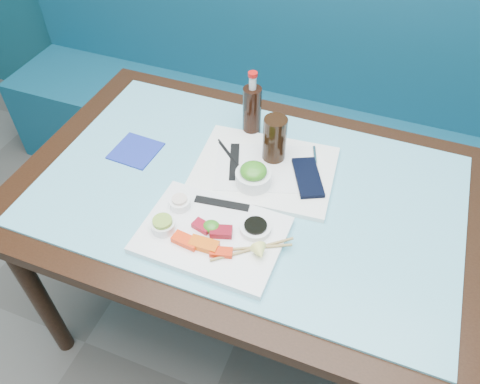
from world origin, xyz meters
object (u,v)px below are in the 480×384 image
(serving_tray, at_px, (264,169))
(cola_glass, at_px, (275,139))
(dining_table, at_px, (248,209))
(sashimi_plate, at_px, (212,235))
(cola_bottle_body, at_px, (252,111))
(blue_napkin, at_px, (136,151))
(seaweed_bowl, at_px, (253,178))
(booth_bench, at_px, (310,126))

(serving_tray, xyz_separation_m, cola_glass, (0.01, 0.05, 0.08))
(dining_table, distance_m, cola_glass, 0.23)
(sashimi_plate, xyz_separation_m, cola_bottle_body, (-0.05, 0.46, 0.08))
(cola_bottle_body, height_order, blue_napkin, cola_bottle_body)
(cola_bottle_body, bearing_deg, dining_table, -71.71)
(dining_table, bearing_deg, blue_napkin, 176.50)
(cola_glass, xyz_separation_m, blue_napkin, (-0.42, -0.12, -0.09))
(cola_glass, relative_size, cola_bottle_body, 0.85)
(sashimi_plate, relative_size, blue_napkin, 2.73)
(blue_napkin, bearing_deg, cola_glass, 15.29)
(sashimi_plate, relative_size, serving_tray, 0.90)
(serving_tray, height_order, seaweed_bowl, seaweed_bowl)
(booth_bench, xyz_separation_m, cola_bottle_body, (-0.08, -0.59, 0.47))
(dining_table, bearing_deg, cola_bottle_body, 108.29)
(sashimi_plate, distance_m, blue_napkin, 0.43)
(seaweed_bowl, bearing_deg, dining_table, -134.59)
(seaweed_bowl, xyz_separation_m, blue_napkin, (-0.40, 0.01, -0.03))
(booth_bench, height_order, seaweed_bowl, booth_bench)
(dining_table, height_order, blue_napkin, blue_napkin)
(seaweed_bowl, relative_size, cola_glass, 0.72)
(sashimi_plate, distance_m, seaweed_bowl, 0.22)
(booth_bench, distance_m, blue_napkin, 0.98)
(blue_napkin, bearing_deg, dining_table, -3.50)
(booth_bench, relative_size, dining_table, 2.14)
(cola_glass, height_order, blue_napkin, cola_glass)
(booth_bench, distance_m, seaweed_bowl, 0.93)
(serving_tray, bearing_deg, cola_bottle_body, 117.11)
(seaweed_bowl, bearing_deg, blue_napkin, 178.01)
(booth_bench, bearing_deg, sashimi_plate, -91.52)
(booth_bench, bearing_deg, dining_table, -90.00)
(cola_glass, bearing_deg, blue_napkin, -164.71)
(dining_table, distance_m, blue_napkin, 0.41)
(dining_table, xyz_separation_m, cola_bottle_body, (-0.08, 0.25, 0.18))
(seaweed_bowl, bearing_deg, booth_bench, 90.69)
(booth_bench, xyz_separation_m, blue_napkin, (-0.39, -0.82, 0.39))
(cola_glass, bearing_deg, serving_tray, -100.30)
(sashimi_plate, bearing_deg, seaweed_bowl, 81.37)
(serving_tray, height_order, cola_glass, cola_glass)
(dining_table, height_order, seaweed_bowl, seaweed_bowl)
(cola_glass, bearing_deg, cola_bottle_body, 135.96)
(booth_bench, distance_m, cola_glass, 0.84)
(sashimi_plate, height_order, serving_tray, sashimi_plate)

